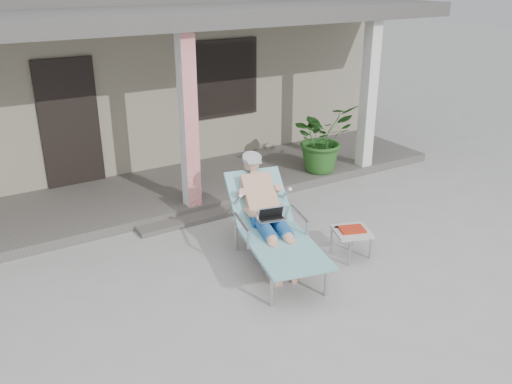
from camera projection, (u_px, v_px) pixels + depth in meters
ground at (266, 274)px, 6.79m from camera, size 60.00×60.00×0.00m
house at (100, 66)px, 11.28m from camera, size 10.40×5.40×3.30m
porch_deck at (171, 191)px, 9.13m from camera, size 10.00×2.00×0.15m
porch_overhang at (162, 23)px, 8.05m from camera, size 10.00×2.30×2.85m
porch_step at (201, 217)px, 8.24m from camera, size 2.00×0.30×0.07m
lounger at (270, 202)px, 6.81m from camera, size 1.19×2.13×1.34m
side_table at (352, 233)px, 7.07m from camera, size 0.58×0.58×0.41m
potted_palm at (322, 138)px, 9.62m from camera, size 1.13×0.99×1.22m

